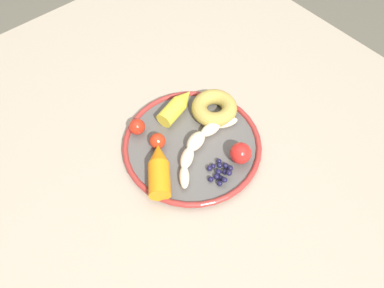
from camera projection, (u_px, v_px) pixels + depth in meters
The scene contains 11 objects.
ground_plane at pixel (195, 245), 1.48m from camera, with size 6.00×6.00×0.00m, color #5B574A.
dining_table at pixel (196, 145), 0.91m from camera, with size 1.10×0.97×0.77m.
plate at pixel (192, 145), 0.79m from camera, with size 0.29×0.29×0.02m.
banana at pixel (200, 144), 0.78m from camera, with size 0.09×0.20×0.03m.
carrot_orange at pixel (159, 169), 0.73m from camera, with size 0.12×0.10×0.04m.
carrot_yellow at pixel (177, 106), 0.83m from camera, with size 0.06×0.11×0.04m.
donut at pixel (214, 108), 0.82m from camera, with size 0.10×0.10×0.03m, color #AF9644.
blueberry_pile at pixel (220, 172), 0.75m from camera, with size 0.05×0.06×0.02m.
tomato_near at pixel (137, 127), 0.80m from camera, with size 0.03×0.03×0.03m, color red.
tomato_mid at pixel (240, 154), 0.75m from camera, with size 0.04×0.04×0.04m, color red.
tomato_far at pixel (157, 141), 0.78m from camera, with size 0.03×0.03×0.03m, color red.
Camera 1 is at (0.38, -0.34, 1.44)m, focal length 35.98 mm.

